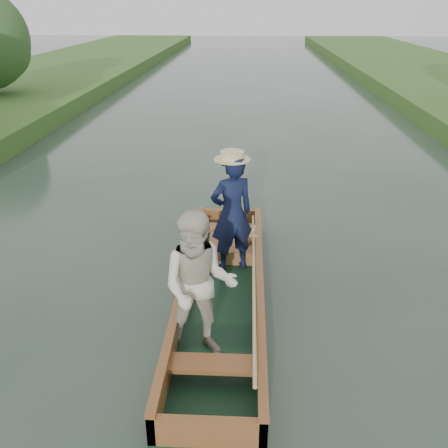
{
  "coord_description": "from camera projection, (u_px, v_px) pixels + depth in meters",
  "views": [
    {
      "loc": [
        0.32,
        -5.82,
        3.81
      ],
      "look_at": [
        0.0,
        0.6,
        0.95
      ],
      "focal_mm": 40.0,
      "sensor_mm": 36.0,
      "label": 1
    }
  ],
  "objects": [
    {
      "name": "ground",
      "position": [
        222.0,
        305.0,
        6.87
      ],
      "size": [
        120.0,
        120.0,
        0.0
      ],
      "primitive_type": "plane",
      "color": "#283D30",
      "rests_on": "ground"
    },
    {
      "name": "trees_far",
      "position": [
        226.0,
        54.0,
        13.82
      ],
      "size": [
        22.98,
        12.97,
        4.45
      ],
      "color": "#47331E",
      "rests_on": "ground"
    },
    {
      "name": "punt",
      "position": [
        218.0,
        268.0,
        6.47
      ],
      "size": [
        1.19,
        5.0,
        1.9
      ],
      "color": "black",
      "rests_on": "ground"
    }
  ]
}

